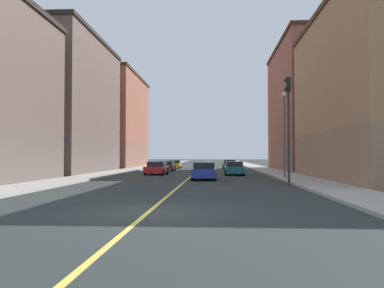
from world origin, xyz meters
name	(u,v)px	position (x,y,z in m)	size (l,w,h in m)	color
ground_plane	(149,212)	(0.00, 0.00, 0.00)	(400.00, 400.00, 0.00)	#282E2D
sidewalk_left	(258,168)	(8.81, 49.00, 0.07)	(3.12, 168.00, 0.15)	#9E9B93
sidewalk_right	(145,167)	(-8.81, 49.00, 0.07)	(3.12, 168.00, 0.15)	#9E9B93
lane_center_stripe	(201,168)	(0.00, 49.00, 0.01)	(0.16, 154.00, 0.01)	#E5D14C
building_left_mid	(323,107)	(16.12, 39.49, 8.15)	(11.80, 20.11, 16.29)	brown
building_right_midblock	(50,106)	(-16.12, 30.09, 7.44)	(11.80, 18.12, 14.87)	brown
building_right_distant	(104,121)	(-16.12, 52.22, 7.59)	(11.80, 19.67, 15.16)	brown
traffic_light_left_near	(288,117)	(6.83, 12.08, 4.36)	(0.40, 0.32, 6.84)	#2D2D2D
street_lamp_left_near	(284,125)	(7.85, 19.59, 4.37)	(0.36, 0.36, 6.94)	#4C4C51
car_yellow	(175,164)	(-3.87, 47.19, 0.60)	(1.82, 4.49, 1.21)	gold
car_green	(229,164)	(4.25, 44.79, 0.66)	(1.98, 4.35, 1.33)	#1E6B38
car_red	(157,168)	(-3.69, 27.03, 0.64)	(2.07, 4.18, 1.30)	red
car_maroon	(167,166)	(-3.88, 37.21, 0.61)	(1.98, 4.22, 1.24)	maroon
car_teal	(234,169)	(4.09, 26.47, 0.64)	(1.91, 4.32, 1.35)	#196670
car_blue	(204,171)	(1.35, 18.54, 0.67)	(1.95, 4.05, 1.38)	#23389E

